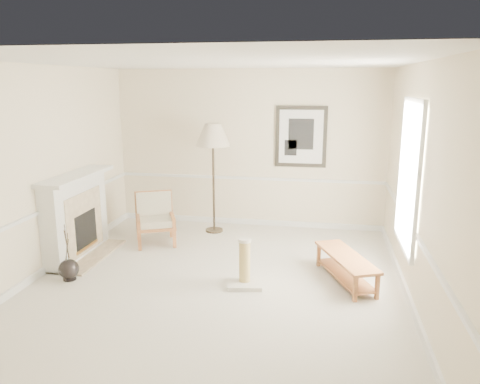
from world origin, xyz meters
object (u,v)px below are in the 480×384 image
floor_lamp (213,138)px  scratching_post (245,270)px  armchair (155,216)px  floor_vase (69,270)px  bench (346,264)px

floor_lamp → scratching_post: 2.82m
armchair → floor_lamp: bearing=16.8°
floor_lamp → scratching_post: (0.94, -2.19, -1.50)m
floor_vase → floor_lamp: floor_lamp is taller
scratching_post → floor_lamp: bearing=113.2°
floor_vase → armchair: armchair is taller
floor_lamp → armchair: bearing=-139.2°
scratching_post → floor_vase: bearing=-173.6°
armchair → floor_vase: bearing=-133.6°
armchair → bench: bearing=-43.4°
floor_lamp → bench: (2.28, -1.83, -1.46)m
bench → armchair: bearing=160.6°
armchair → bench: 3.32m
floor_lamp → floor_vase: bearing=-120.7°
armchair → bench: armchair is taller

